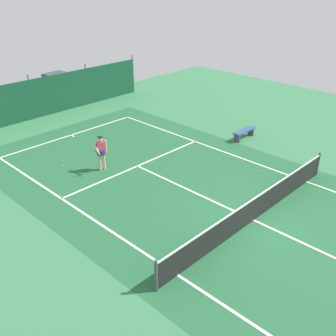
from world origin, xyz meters
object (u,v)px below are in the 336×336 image
at_px(tennis_player, 101,151).
at_px(parked_car, 60,86).
at_px(tennis_ball_near_player, 261,172).
at_px(tennis_ball_by_sideline, 62,166).
at_px(tennis_net, 255,209).
at_px(tennis_ball_midcourt, 220,151).
at_px(courtside_bench, 244,132).

relative_size(tennis_player, parked_car, 0.38).
relative_size(tennis_ball_near_player, tennis_ball_by_sideline, 1.00).
xyz_separation_m(tennis_net, tennis_ball_near_player, (3.47, 1.91, -0.48)).
height_order(tennis_net, tennis_ball_midcourt, tennis_net).
distance_m(tennis_ball_near_player, courtside_bench, 4.06).
xyz_separation_m(tennis_net, tennis_ball_midcourt, (4.00, 4.64, -0.48)).
relative_size(tennis_net, tennis_ball_midcourt, 153.33).
distance_m(tennis_ball_by_sideline, courtside_bench, 9.71).
bearing_deg(tennis_ball_by_sideline, tennis_ball_midcourt, -33.34).
distance_m(tennis_net, tennis_ball_midcourt, 6.14).
height_order(tennis_ball_midcourt, courtside_bench, courtside_bench).
distance_m(tennis_player, tennis_ball_by_sideline, 2.18).
relative_size(tennis_net, parked_car, 2.33).
xyz_separation_m(parked_car, courtside_bench, (2.75, -13.67, -0.46)).
bearing_deg(tennis_net, tennis_ball_by_sideline, 105.56).
bearing_deg(parked_car, courtside_bench, 96.42).
xyz_separation_m(tennis_player, tennis_ball_near_player, (4.84, -5.36, -0.93)).
height_order(tennis_ball_near_player, parked_car, parked_car).
distance_m(parked_car, courtside_bench, 13.95).
bearing_deg(tennis_ball_near_player, tennis_ball_by_sideline, 130.41).
relative_size(tennis_ball_midcourt, tennis_ball_by_sideline, 1.00).
relative_size(tennis_net, tennis_ball_by_sideline, 153.33).
height_order(tennis_net, parked_car, parked_car).
bearing_deg(tennis_net, tennis_ball_midcourt, 49.27).
bearing_deg(tennis_ball_near_player, courtside_bench, 45.46).
height_order(tennis_ball_near_player, courtside_bench, courtside_bench).
height_order(tennis_net, tennis_player, tennis_player).
distance_m(tennis_net, tennis_player, 7.41).
bearing_deg(tennis_player, tennis_ball_midcourt, 169.48).
bearing_deg(tennis_ball_near_player, tennis_player, 132.09).
xyz_separation_m(tennis_player, tennis_ball_by_sideline, (-1.11, 1.63, -0.93)).
distance_m(tennis_player, parked_car, 12.23).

